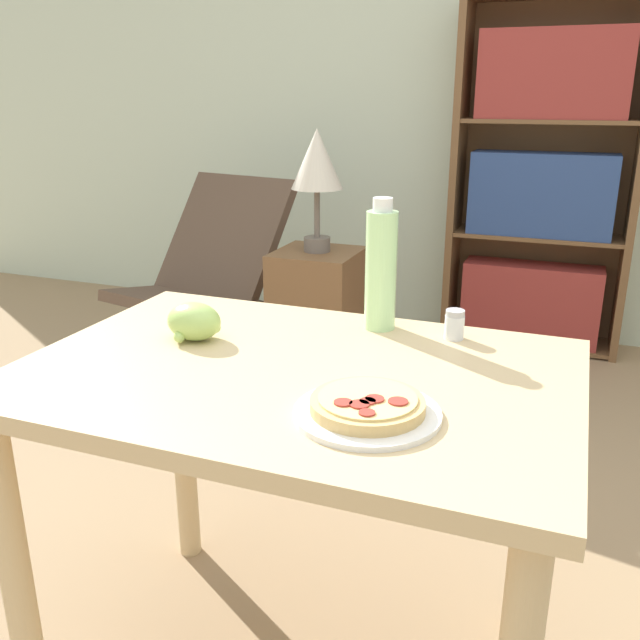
% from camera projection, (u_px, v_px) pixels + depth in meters
% --- Properties ---
extents(wall_back, '(8.00, 0.05, 2.60)m').
position_uv_depth(wall_back, '(512.00, 85.00, 3.41)').
color(wall_back, silver).
rests_on(wall_back, ground_plane).
extents(dining_table, '(1.05, 0.72, 0.76)m').
position_uv_depth(dining_table, '(296.00, 426.00, 1.34)').
color(dining_table, '#D1B27F').
rests_on(dining_table, ground_plane).
extents(pizza_on_plate, '(0.24, 0.24, 0.04)m').
position_uv_depth(pizza_on_plate, '(367.00, 408.00, 1.10)').
color(pizza_on_plate, white).
rests_on(pizza_on_plate, dining_table).
extents(grape_bunch, '(0.12, 0.10, 0.08)m').
position_uv_depth(grape_bunch, '(194.00, 322.00, 1.43)').
color(grape_bunch, '#A8CC66').
rests_on(grape_bunch, dining_table).
extents(drink_bottle, '(0.07, 0.07, 0.29)m').
position_uv_depth(drink_bottle, '(383.00, 269.00, 1.47)').
color(drink_bottle, '#B7EAA3').
rests_on(drink_bottle, dining_table).
extents(salt_shaker, '(0.04, 0.04, 0.06)m').
position_uv_depth(salt_shaker, '(454.00, 325.00, 1.44)').
color(salt_shaker, white).
rests_on(salt_shaker, dining_table).
extents(lounge_chair_near, '(0.73, 0.87, 0.88)m').
position_uv_depth(lounge_chair_near, '(204.00, 309.00, 3.21)').
color(lounge_chair_near, black).
rests_on(lounge_chair_near, ground_plane).
extents(bookshelf, '(0.88, 0.29, 1.71)m').
position_uv_depth(bookshelf, '(542.00, 190.00, 3.34)').
color(bookshelf, brown).
rests_on(bookshelf, ground_plane).
extents(side_table, '(0.34, 0.34, 0.64)m').
position_uv_depth(side_table, '(317.00, 323.00, 2.91)').
color(side_table, brown).
rests_on(side_table, ground_plane).
extents(table_lamp, '(0.21, 0.21, 0.49)m').
position_uv_depth(table_lamp, '(317.00, 165.00, 2.70)').
color(table_lamp, '#665B51').
rests_on(table_lamp, side_table).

